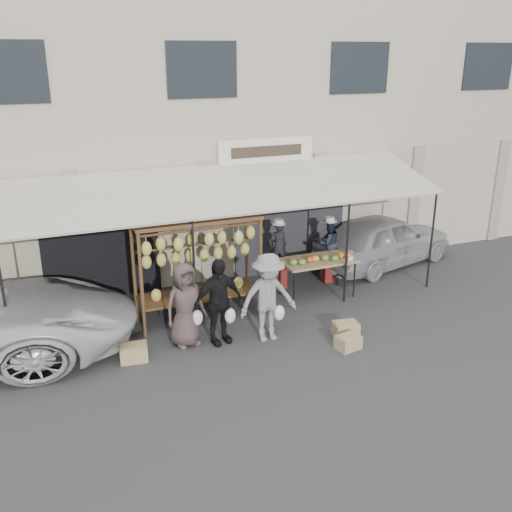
# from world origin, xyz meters

# --- Properties ---
(ground_plane) EXTENTS (90.00, 90.00, 0.00)m
(ground_plane) POSITION_xyz_m (0.00, 0.00, 0.00)
(ground_plane) COLOR #2D2D30
(shophouse) EXTENTS (24.00, 6.15, 7.30)m
(shophouse) POSITION_xyz_m (-0.00, 6.50, 3.65)
(shophouse) COLOR #B6A891
(shophouse) RESTS_ON ground_plane
(awning) EXTENTS (10.00, 2.35, 2.92)m
(awning) POSITION_xyz_m (0.01, 2.28, 2.57)
(awning) COLOR #BBB29C
(awning) RESTS_ON ground_plane
(banana_rack) EXTENTS (2.60, 0.90, 2.24)m
(banana_rack) POSITION_xyz_m (-0.80, 1.53, 1.56)
(banana_rack) COLOR #453018
(banana_rack) RESTS_ON ground_plane
(produce_table) EXTENTS (1.70, 0.90, 1.04)m
(produce_table) POSITION_xyz_m (2.08, 1.65, 0.88)
(produce_table) COLOR #9A8759
(produce_table) RESTS_ON ground_plane
(vendor_left) EXTENTS (0.46, 0.35, 1.15)m
(vendor_left) POSITION_xyz_m (1.45, 2.50, 1.05)
(vendor_left) COLOR black
(vendor_left) RESTS_ON stool_left
(vendor_right) EXTENTS (0.58, 0.46, 1.17)m
(vendor_right) POSITION_xyz_m (2.75, 2.40, 0.99)
(vendor_right) COLOR #202539
(vendor_right) RESTS_ON stool_right
(customer_left) EXTENTS (0.93, 0.72, 1.68)m
(customer_left) POSITION_xyz_m (-1.37, 0.55, 0.84)
(customer_left) COLOR #433735
(customer_left) RESTS_ON ground_plane
(customer_mid) EXTENTS (1.08, 0.62, 1.73)m
(customer_mid) POSITION_xyz_m (-0.76, 0.40, 0.86)
(customer_mid) COLOR black
(customer_mid) RESTS_ON ground_plane
(customer_right) EXTENTS (1.17, 0.69, 1.79)m
(customer_right) POSITION_xyz_m (0.18, 0.16, 0.89)
(customer_right) COLOR gray
(customer_right) RESTS_ON ground_plane
(stool_left) EXTENTS (0.34, 0.34, 0.47)m
(stool_left) POSITION_xyz_m (1.45, 2.50, 0.24)
(stool_left) COLOR maroon
(stool_left) RESTS_ON ground_plane
(stool_right) EXTENTS (0.29, 0.29, 0.40)m
(stool_right) POSITION_xyz_m (2.75, 2.40, 0.20)
(stool_right) COLOR maroon
(stool_right) RESTS_ON ground_plane
(crate_near_a) EXTENTS (0.50, 0.41, 0.27)m
(crate_near_a) POSITION_xyz_m (1.45, -0.78, 0.13)
(crate_near_a) COLOR tan
(crate_near_a) RESTS_ON ground_plane
(crate_near_b) EXTENTS (0.53, 0.44, 0.29)m
(crate_near_b) POSITION_xyz_m (1.67, -0.32, 0.14)
(crate_near_b) COLOR tan
(crate_near_b) RESTS_ON ground_plane
(crate_far) EXTENTS (0.55, 0.44, 0.30)m
(crate_far) POSITION_xyz_m (-2.43, 0.33, 0.15)
(crate_far) COLOR tan
(crate_far) RESTS_ON ground_plane
(sedan) EXTENTS (4.37, 2.61, 1.39)m
(sedan) POSITION_xyz_m (4.67, 2.89, 0.70)
(sedan) COLOR #A7A7AD
(sedan) RESTS_ON ground_plane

